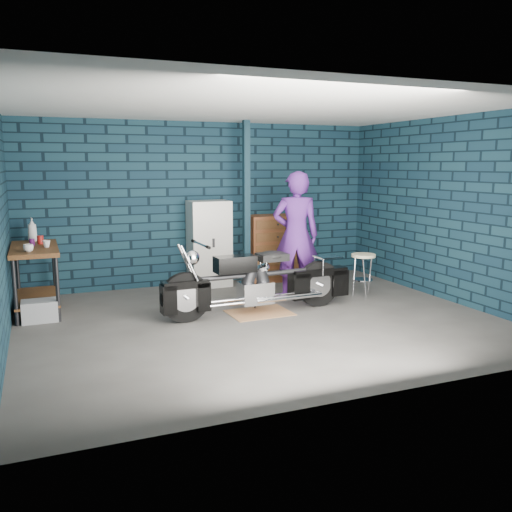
% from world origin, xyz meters
% --- Properties ---
extents(ground, '(6.00, 6.00, 0.00)m').
position_xyz_m(ground, '(0.00, 0.00, 0.00)').
color(ground, '#53504D').
rests_on(ground, ground).
extents(room_walls, '(6.02, 5.01, 2.71)m').
position_xyz_m(room_walls, '(0.00, 0.55, 1.90)').
color(room_walls, '#0F2533').
rests_on(room_walls, ground).
extents(support_post, '(0.10, 0.10, 2.70)m').
position_xyz_m(support_post, '(0.55, 1.95, 1.35)').
color(support_post, '#102732').
rests_on(support_post, ground).
extents(workbench, '(0.60, 1.40, 0.91)m').
position_xyz_m(workbench, '(-2.68, 1.57, 0.46)').
color(workbench, brown).
rests_on(workbench, ground).
extents(drip_mat, '(0.86, 0.65, 0.01)m').
position_xyz_m(drip_mat, '(0.12, 0.36, 0.00)').
color(drip_mat, '#9A6C43').
rests_on(drip_mat, ground).
extents(motorcycle, '(2.34, 0.71, 1.02)m').
position_xyz_m(motorcycle, '(0.12, 0.36, 0.51)').
color(motorcycle, black).
rests_on(motorcycle, ground).
extents(person, '(0.81, 0.67, 1.91)m').
position_xyz_m(person, '(0.98, 1.00, 0.95)').
color(person, '#4D1F74').
rests_on(person, ground).
extents(storage_bin, '(0.44, 0.31, 0.27)m').
position_xyz_m(storage_bin, '(-2.66, 1.07, 0.14)').
color(storage_bin, gray).
rests_on(storage_bin, ground).
extents(locker, '(0.66, 0.47, 1.42)m').
position_xyz_m(locker, '(-0.00, 2.23, 0.71)').
color(locker, silver).
rests_on(locker, ground).
extents(tool_chest, '(0.86, 0.48, 1.14)m').
position_xyz_m(tool_chest, '(1.13, 2.23, 0.57)').
color(tool_chest, brown).
rests_on(tool_chest, ground).
extents(shop_stool, '(0.41, 0.41, 0.66)m').
position_xyz_m(shop_stool, '(1.95, 0.63, 0.33)').
color(shop_stool, '#C3BA93').
rests_on(shop_stool, ground).
extents(cup_a, '(0.14, 0.14, 0.10)m').
position_xyz_m(cup_a, '(-2.74, 1.10, 0.96)').
color(cup_a, '#C3BA93').
rests_on(cup_a, workbench).
extents(cup_b, '(0.13, 0.13, 0.09)m').
position_xyz_m(cup_b, '(-2.52, 1.42, 0.96)').
color(cup_b, '#C3BA93').
rests_on(cup_b, workbench).
extents(mug_purple, '(0.08, 0.08, 0.10)m').
position_xyz_m(mug_purple, '(-2.70, 1.65, 0.96)').
color(mug_purple, '#5E1861').
rests_on(mug_purple, workbench).
extents(mug_red, '(0.10, 0.10, 0.12)m').
position_xyz_m(mug_red, '(-2.60, 1.80, 0.97)').
color(mug_red, maroon).
rests_on(mug_red, workbench).
extents(bottle, '(0.14, 0.14, 0.34)m').
position_xyz_m(bottle, '(-2.69, 2.13, 1.08)').
color(bottle, gray).
rests_on(bottle, workbench).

